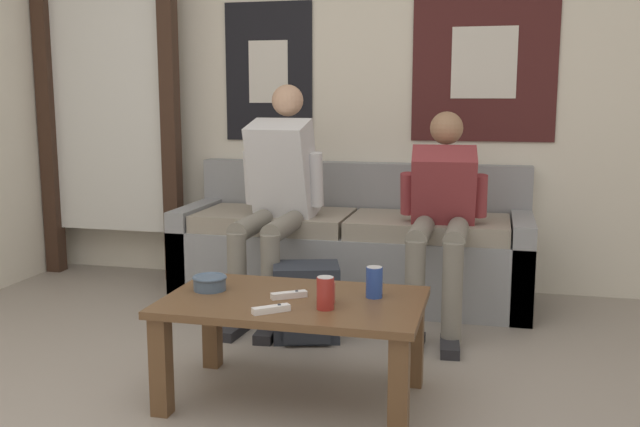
{
  "coord_description": "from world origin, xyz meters",
  "views": [
    {
      "loc": [
        1.09,
        -1.79,
        1.21
      ],
      "look_at": [
        0.31,
        1.39,
        0.67
      ],
      "focal_mm": 40.0,
      "sensor_mm": 36.0,
      "label": 1
    }
  ],
  "objects_px": {
    "person_seated_teen": "(441,209)",
    "pillar_candle": "(327,293)",
    "couch": "(352,250)",
    "drink_can_red": "(325,293)",
    "game_controller_near_left": "(271,309)",
    "drink_can_blue": "(374,282)",
    "ceramic_bowl": "(210,282)",
    "person_seated_adult": "(277,190)",
    "backpack": "(306,304)",
    "game_controller_near_right": "(289,295)",
    "coffee_table": "(294,317)"
  },
  "relations": [
    {
      "from": "person_seated_adult",
      "to": "person_seated_teen",
      "type": "relative_size",
      "value": 1.13
    },
    {
      "from": "ceramic_bowl",
      "to": "drink_can_blue",
      "type": "bearing_deg",
      "value": 4.73
    },
    {
      "from": "coffee_table",
      "to": "drink_can_blue",
      "type": "xyz_separation_m",
      "value": [
        0.31,
        0.09,
        0.14
      ]
    },
    {
      "from": "coffee_table",
      "to": "ceramic_bowl",
      "type": "xyz_separation_m",
      "value": [
        -0.37,
        0.04,
        0.11
      ]
    },
    {
      "from": "pillar_candle",
      "to": "game_controller_near_left",
      "type": "distance_m",
      "value": 0.24
    },
    {
      "from": "person_seated_teen",
      "to": "backpack",
      "type": "xyz_separation_m",
      "value": [
        -0.62,
        -0.42,
        -0.44
      ]
    },
    {
      "from": "drink_can_red",
      "to": "game_controller_near_left",
      "type": "xyz_separation_m",
      "value": [
        -0.18,
        -0.09,
        -0.05
      ]
    },
    {
      "from": "person_seated_adult",
      "to": "game_controller_near_right",
      "type": "bearing_deg",
      "value": -70.6
    },
    {
      "from": "person_seated_teen",
      "to": "drink_can_blue",
      "type": "distance_m",
      "value": 1.06
    },
    {
      "from": "person_seated_teen",
      "to": "game_controller_near_left",
      "type": "distance_m",
      "value": 1.44
    },
    {
      "from": "couch",
      "to": "pillar_candle",
      "type": "xyz_separation_m",
      "value": [
        0.2,
        -1.55,
        0.17
      ]
    },
    {
      "from": "game_controller_near_left",
      "to": "ceramic_bowl",
      "type": "bearing_deg",
      "value": 145.49
    },
    {
      "from": "drink_can_blue",
      "to": "game_controller_near_right",
      "type": "height_order",
      "value": "drink_can_blue"
    },
    {
      "from": "coffee_table",
      "to": "game_controller_near_left",
      "type": "height_order",
      "value": "game_controller_near_left"
    },
    {
      "from": "backpack",
      "to": "drink_can_blue",
      "type": "xyz_separation_m",
      "value": [
        0.44,
        -0.62,
        0.3
      ]
    },
    {
      "from": "ceramic_bowl",
      "to": "person_seated_teen",
      "type": "bearing_deg",
      "value": 52.08
    },
    {
      "from": "backpack",
      "to": "game_controller_near_left",
      "type": "height_order",
      "value": "game_controller_near_left"
    },
    {
      "from": "coffee_table",
      "to": "drink_can_blue",
      "type": "bearing_deg",
      "value": 16.72
    },
    {
      "from": "person_seated_adult",
      "to": "couch",
      "type": "bearing_deg",
      "value": 45.86
    },
    {
      "from": "backpack",
      "to": "drink_can_red",
      "type": "height_order",
      "value": "drink_can_red"
    },
    {
      "from": "coffee_table",
      "to": "drink_can_red",
      "type": "height_order",
      "value": "drink_can_red"
    },
    {
      "from": "coffee_table",
      "to": "game_controller_near_right",
      "type": "relative_size",
      "value": 7.35
    },
    {
      "from": "couch",
      "to": "game_controller_near_right",
      "type": "bearing_deg",
      "value": -88.35
    },
    {
      "from": "backpack",
      "to": "drink_can_red",
      "type": "xyz_separation_m",
      "value": [
        0.29,
        -0.82,
        0.3
      ]
    },
    {
      "from": "coffee_table",
      "to": "drink_can_red",
      "type": "distance_m",
      "value": 0.23
    },
    {
      "from": "coffee_table",
      "to": "pillar_candle",
      "type": "relative_size",
      "value": 11.01
    },
    {
      "from": "game_controller_near_right",
      "to": "pillar_candle",
      "type": "bearing_deg",
      "value": -10.39
    },
    {
      "from": "ceramic_bowl",
      "to": "person_seated_adult",
      "type": "bearing_deg",
      "value": 92.84
    },
    {
      "from": "backpack",
      "to": "pillar_candle",
      "type": "distance_m",
      "value": 0.84
    },
    {
      "from": "pillar_candle",
      "to": "ceramic_bowl",
      "type": "bearing_deg",
      "value": 172.96
    },
    {
      "from": "coffee_table",
      "to": "ceramic_bowl",
      "type": "height_order",
      "value": "ceramic_bowl"
    },
    {
      "from": "coffee_table",
      "to": "person_seated_adult",
      "type": "xyz_separation_m",
      "value": [
        -0.42,
        1.15,
        0.34
      ]
    },
    {
      "from": "couch",
      "to": "ceramic_bowl",
      "type": "distance_m",
      "value": 1.52
    },
    {
      "from": "game_controller_near_right",
      "to": "backpack",
      "type": "bearing_deg",
      "value": 99.41
    },
    {
      "from": "person_seated_adult",
      "to": "backpack",
      "type": "xyz_separation_m",
      "value": [
        0.29,
        -0.44,
        -0.51
      ]
    },
    {
      "from": "couch",
      "to": "drink_can_blue",
      "type": "relative_size",
      "value": 16.81
    },
    {
      "from": "person_seated_teen",
      "to": "drink_can_red",
      "type": "xyz_separation_m",
      "value": [
        -0.33,
        -1.24,
        -0.14
      ]
    },
    {
      "from": "ceramic_bowl",
      "to": "drink_can_red",
      "type": "distance_m",
      "value": 0.54
    },
    {
      "from": "couch",
      "to": "drink_can_red",
      "type": "distance_m",
      "value": 1.65
    },
    {
      "from": "backpack",
      "to": "pillar_candle",
      "type": "height_order",
      "value": "pillar_candle"
    },
    {
      "from": "person_seated_teen",
      "to": "pillar_candle",
      "type": "relative_size",
      "value": 12.16
    },
    {
      "from": "game_controller_near_right",
      "to": "ceramic_bowl",
      "type": "bearing_deg",
      "value": 174.52
    },
    {
      "from": "drink_can_red",
      "to": "drink_can_blue",
      "type": "bearing_deg",
      "value": 52.72
    },
    {
      "from": "backpack",
      "to": "ceramic_bowl",
      "type": "distance_m",
      "value": 0.76
    },
    {
      "from": "couch",
      "to": "game_controller_near_right",
      "type": "relative_size",
      "value": 15.05
    },
    {
      "from": "pillar_candle",
      "to": "drink_can_red",
      "type": "height_order",
      "value": "drink_can_red"
    },
    {
      "from": "couch",
      "to": "backpack",
      "type": "relative_size",
      "value": 5.49
    },
    {
      "from": "game_controller_near_left",
      "to": "couch",
      "type": "bearing_deg",
      "value": 91.11
    },
    {
      "from": "person_seated_adult",
      "to": "game_controller_near_right",
      "type": "xyz_separation_m",
      "value": [
        0.4,
        -1.15,
        -0.26
      ]
    },
    {
      "from": "couch",
      "to": "game_controller_near_left",
      "type": "bearing_deg",
      "value": -88.89
    }
  ]
}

